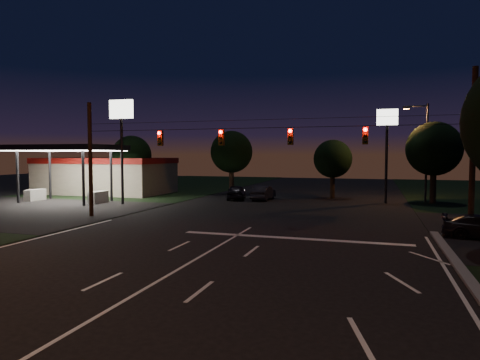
% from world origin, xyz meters
% --- Properties ---
extents(ground, '(140.00, 140.00, 0.00)m').
position_xyz_m(ground, '(0.00, 0.00, 0.00)').
color(ground, black).
rests_on(ground, ground).
extents(cross_street_left, '(20.00, 16.00, 0.02)m').
position_xyz_m(cross_street_left, '(-20.00, 16.00, 0.00)').
color(cross_street_left, black).
rests_on(cross_street_left, ground).
extents(stop_bar, '(12.00, 0.50, 0.01)m').
position_xyz_m(stop_bar, '(3.00, 11.50, 0.01)').
color(stop_bar, silver).
rests_on(stop_bar, ground).
extents(utility_pole_right, '(0.30, 0.30, 9.00)m').
position_xyz_m(utility_pole_right, '(12.00, 15.00, 0.00)').
color(utility_pole_right, black).
rests_on(utility_pole_right, ground).
extents(utility_pole_left, '(0.28, 0.28, 8.00)m').
position_xyz_m(utility_pole_left, '(-12.00, 15.00, 0.00)').
color(utility_pole_left, black).
rests_on(utility_pole_left, ground).
extents(signal_span, '(24.00, 0.40, 1.56)m').
position_xyz_m(signal_span, '(-0.00, 14.96, 5.50)').
color(signal_span, black).
rests_on(signal_span, ground).
extents(gas_station, '(14.20, 16.10, 5.25)m').
position_xyz_m(gas_station, '(-21.86, 30.39, 2.38)').
color(gas_station, gray).
rests_on(gas_station, ground).
extents(pole_sign_left_near, '(2.20, 0.30, 9.10)m').
position_xyz_m(pole_sign_left_near, '(-14.00, 22.00, 6.98)').
color(pole_sign_left_near, black).
rests_on(pole_sign_left_near, ground).
extents(pole_sign_right, '(1.80, 0.30, 8.40)m').
position_xyz_m(pole_sign_right, '(8.00, 30.00, 6.24)').
color(pole_sign_right, black).
rests_on(pole_sign_right, ground).
extents(street_light_right_far, '(2.20, 0.35, 9.00)m').
position_xyz_m(street_light_right_far, '(11.24, 32.00, 5.24)').
color(street_light_right_far, black).
rests_on(street_light_right_far, ground).
extents(tree_far_a, '(4.20, 4.20, 6.42)m').
position_xyz_m(tree_far_a, '(-17.98, 30.12, 4.26)').
color(tree_far_a, black).
rests_on(tree_far_a, ground).
extents(tree_far_b, '(4.60, 4.60, 6.98)m').
position_xyz_m(tree_far_b, '(-7.98, 34.13, 4.61)').
color(tree_far_b, black).
rests_on(tree_far_b, ground).
extents(tree_far_c, '(3.80, 3.80, 5.86)m').
position_xyz_m(tree_far_c, '(3.02, 33.10, 3.90)').
color(tree_far_c, black).
rests_on(tree_far_c, ground).
extents(tree_far_d, '(4.80, 4.80, 7.30)m').
position_xyz_m(tree_far_d, '(12.02, 31.13, 4.83)').
color(tree_far_d, black).
rests_on(tree_far_d, ground).
extents(car_oncoming_a, '(2.67, 4.49, 1.43)m').
position_xyz_m(car_oncoming_a, '(-5.81, 29.02, 0.72)').
color(car_oncoming_a, black).
rests_on(car_oncoming_a, ground).
extents(car_oncoming_b, '(1.57, 4.17, 1.36)m').
position_xyz_m(car_oncoming_b, '(-3.21, 29.48, 0.68)').
color(car_oncoming_b, black).
rests_on(car_oncoming_b, ground).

